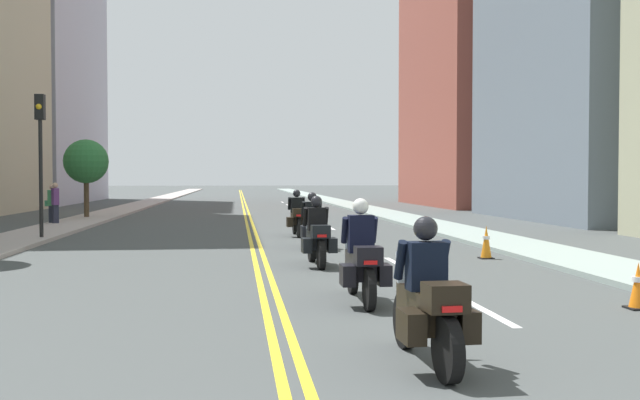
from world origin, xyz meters
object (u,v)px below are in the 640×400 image
(motorcycle_2, at_px, (317,238))
(traffic_cone_0, at_px, (638,286))
(traffic_cone_1, at_px, (486,242))
(traffic_light_near, at_px, (40,140))
(street_tree_1, at_px, (86,162))
(motorcycle_4, at_px, (297,217))
(pedestrian_1, at_px, (52,204))
(motorcycle_3, at_px, (313,225))
(motorcycle_0, at_px, (428,306))
(motorcycle_1, at_px, (362,261))
(pedestrian_0, at_px, (55,204))

(motorcycle_2, distance_m, traffic_cone_0, 7.22)
(traffic_cone_1, bearing_deg, traffic_light_near, 152.20)
(traffic_light_near, relative_size, street_tree_1, 1.20)
(motorcycle_4, height_order, pedestrian_1, pedestrian_1)
(motorcycle_3, bearing_deg, motorcycle_0, -93.94)
(pedestrian_1, bearing_deg, traffic_cone_0, 115.87)
(motorcycle_1, relative_size, traffic_cone_0, 3.18)
(traffic_light_near, bearing_deg, traffic_cone_1, -27.80)
(traffic_cone_0, distance_m, street_tree_1, 28.58)
(motorcycle_2, distance_m, traffic_light_near, 11.19)
(street_tree_1, bearing_deg, traffic_cone_1, -54.16)
(motorcycle_3, xyz_separation_m, motorcycle_4, (-0.08, 4.30, 0.00))
(traffic_cone_0, bearing_deg, street_tree_1, 117.72)
(motorcycle_2, height_order, traffic_light_near, traffic_light_near)
(motorcycle_0, xyz_separation_m, motorcycle_1, (-0.03, 3.86, 0.02))
(motorcycle_1, xyz_separation_m, pedestrian_1, (-9.65, 19.77, 0.22))
(pedestrian_1, bearing_deg, traffic_light_near, 93.86)
(traffic_cone_0, bearing_deg, motorcycle_2, 126.26)
(traffic_cone_0, bearing_deg, motorcycle_4, 105.89)
(motorcycle_2, bearing_deg, motorcycle_3, 83.57)
(motorcycle_0, xyz_separation_m, pedestrian_1, (-9.68, 23.63, 0.24))
(traffic_light_near, bearing_deg, traffic_cone_0, -47.36)
(motorcycle_0, height_order, motorcycle_1, motorcycle_1)
(traffic_cone_1, height_order, pedestrian_0, pedestrian_0)
(motorcycle_1, xyz_separation_m, street_tree_1, (-9.15, 24.22, 2.09))
(motorcycle_3, distance_m, pedestrian_1, 14.70)
(motorcycle_3, xyz_separation_m, pedestrian_1, (-9.81, 10.94, 0.22))
(traffic_cone_1, xyz_separation_m, pedestrian_0, (-13.57, 13.59, 0.52))
(traffic_cone_1, relative_size, street_tree_1, 0.21)
(motorcycle_4, distance_m, pedestrian_0, 11.39)
(motorcycle_4, relative_size, traffic_cone_0, 3.06)
(motorcycle_4, distance_m, street_tree_1, 14.58)
(motorcycle_2, relative_size, traffic_light_near, 0.46)
(traffic_cone_1, bearing_deg, motorcycle_0, -113.04)
(motorcycle_0, xyz_separation_m, street_tree_1, (-9.18, 28.08, 2.11))
(traffic_cone_0, height_order, traffic_light_near, traffic_light_near)
(motorcycle_3, relative_size, pedestrian_0, 1.18)
(pedestrian_1, bearing_deg, street_tree_1, -103.96)
(motorcycle_3, bearing_deg, motorcycle_2, -98.08)
(pedestrian_0, bearing_deg, pedestrian_1, 0.41)
(traffic_cone_0, distance_m, traffic_light_near, 18.26)
(motorcycle_2, relative_size, pedestrian_0, 1.20)
(motorcycle_0, bearing_deg, motorcycle_1, 87.69)
(motorcycle_1, relative_size, pedestrian_0, 1.26)
(motorcycle_4, height_order, traffic_light_near, traffic_light_near)
(motorcycle_2, bearing_deg, pedestrian_1, 120.67)
(motorcycle_2, bearing_deg, pedestrian_0, 120.71)
(traffic_cone_0, bearing_deg, motorcycle_1, 166.42)
(motorcycle_4, distance_m, traffic_cone_1, 8.37)
(motorcycle_3, height_order, traffic_light_near, traffic_light_near)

